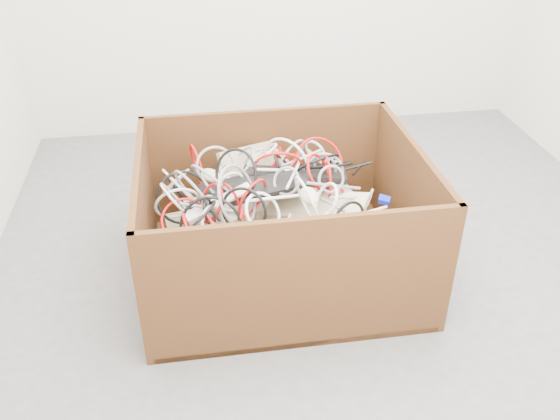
{
  "coord_description": "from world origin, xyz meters",
  "views": [
    {
      "loc": [
        -0.57,
        -2.07,
        1.61
      ],
      "look_at": [
        -0.25,
        -0.02,
        0.3
      ],
      "focal_mm": 38.67,
      "sensor_mm": 36.0,
      "label": 1
    }
  ],
  "objects": [
    {
      "name": "cable_tangle",
      "position": [
        -0.36,
        0.02,
        0.4
      ],
      "size": [
        1.0,
        0.84,
        0.41
      ],
      "color": "black",
      "rests_on": "keyboard_pile"
    },
    {
      "name": "vga_plug",
      "position": [
        0.16,
        -0.12,
        0.37
      ],
      "size": [
        0.06,
        0.06,
        0.03
      ],
      "primitive_type": "cube",
      "rotation": [
        0.09,
        0.14,
        -0.44
      ],
      "color": "#0C19B6",
      "rests_on": "keyboard_pile"
    },
    {
      "name": "keyboard_pile",
      "position": [
        -0.25,
        -0.03,
        0.28
      ],
      "size": [
        0.92,
        0.95,
        0.36
      ],
      "color": "#C1AD88",
      "rests_on": "cardboard_box"
    },
    {
      "name": "power_strip_left",
      "position": [
        -0.49,
        -0.06,
        0.38
      ],
      "size": [
        0.28,
        0.14,
        0.11
      ],
      "primitive_type": "cube",
      "rotation": [
        0.14,
        -0.26,
        0.31
      ],
      "color": "silver",
      "rests_on": "keyboard_pile"
    },
    {
      "name": "mice_scatter",
      "position": [
        -0.26,
        -0.09,
        0.36
      ],
      "size": [
        0.65,
        0.74,
        0.2
      ],
      "color": "#BDB498",
      "rests_on": "keyboard_pile"
    },
    {
      "name": "power_strip_right",
      "position": [
        -0.41,
        -0.31,
        0.32
      ],
      "size": [
        0.29,
        0.1,
        0.09
      ],
      "primitive_type": "cube",
      "rotation": [
        -0.1,
        0.17,
        -0.14
      ],
      "color": "silver",
      "rests_on": "keyboard_pile"
    },
    {
      "name": "ground",
      "position": [
        0.0,
        0.0,
        0.0
      ],
      "size": [
        3.0,
        3.0,
        0.0
      ],
      "primitive_type": "plane",
      "color": "#4F4F51",
      "rests_on": "ground"
    },
    {
      "name": "cardboard_box",
      "position": [
        -0.26,
        -0.04,
        0.15
      ],
      "size": [
        1.11,
        0.92,
        0.56
      ],
      "color": "#36210D",
      "rests_on": "ground"
    }
  ]
}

